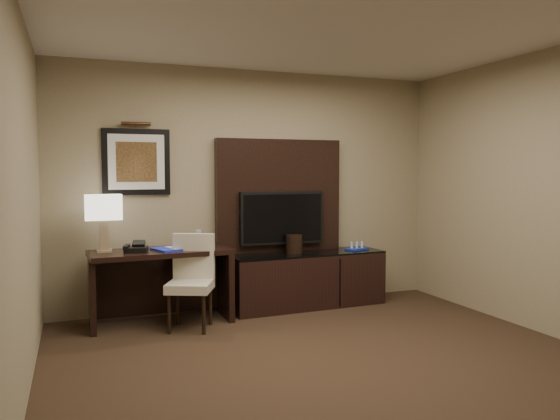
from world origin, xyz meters
name	(u,v)px	position (x,y,z in m)	size (l,w,h in m)	color
floor	(357,382)	(0.00, 0.00, -0.01)	(4.50, 5.00, 0.01)	black
ceiling	(360,8)	(0.00, 0.00, 2.70)	(4.50, 5.00, 0.01)	silver
wall_back	(253,189)	(0.00, 2.50, 1.35)	(4.50, 0.01, 2.70)	gray
wall_left	(14,206)	(-2.25, 0.00, 1.35)	(0.01, 5.00, 2.70)	gray
desk	(161,286)	(-1.11, 2.10, 0.38)	(1.40, 0.60, 0.75)	black
credenza	(307,279)	(0.55, 2.20, 0.31)	(1.81, 0.50, 0.62)	black
tv_wall_panel	(279,196)	(0.30, 2.44, 1.27)	(1.50, 0.12, 1.30)	black
tv	(282,218)	(0.30, 2.34, 1.02)	(1.00, 0.08, 0.60)	black
artwork	(136,162)	(-1.30, 2.48, 1.65)	(0.70, 0.04, 0.70)	black
picture_light	(136,124)	(-1.30, 2.44, 2.05)	(0.04, 0.04, 0.30)	#422615
desk_chair	(190,285)	(-0.89, 1.76, 0.44)	(0.42, 0.48, 0.87)	beige
table_lamp	(104,224)	(-1.66, 2.16, 1.03)	(0.34, 0.19, 0.55)	#9F8363
desk_phone	(136,246)	(-1.36, 2.04, 0.81)	(0.22, 0.20, 0.11)	black
blue_folder	(168,249)	(-1.05, 2.06, 0.76)	(0.24, 0.32, 0.02)	#1C2CB9
book	(170,238)	(-1.03, 2.05, 0.88)	(0.18, 0.02, 0.25)	tan
water_bottle	(198,239)	(-0.72, 2.13, 0.85)	(0.06, 0.06, 0.19)	silver
ice_bucket	(294,244)	(0.40, 2.22, 0.73)	(0.19, 0.19, 0.21)	black
minibar_tray	(357,246)	(1.20, 2.21, 0.67)	(0.26, 0.15, 0.09)	#1A34AE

